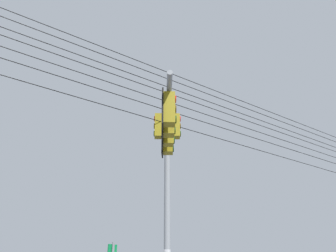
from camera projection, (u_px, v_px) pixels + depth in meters
The scene contains 2 objects.
signal_mast_assembly at pixel (167, 151), 9.80m from camera, with size 3.72×2.62×7.18m.
overhead_wire_span at pixel (194, 104), 12.64m from camera, with size 0.04×27.78×2.64m.
Camera 1 is at (-7.51, 5.52, 1.46)m, focal length 34.04 mm.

